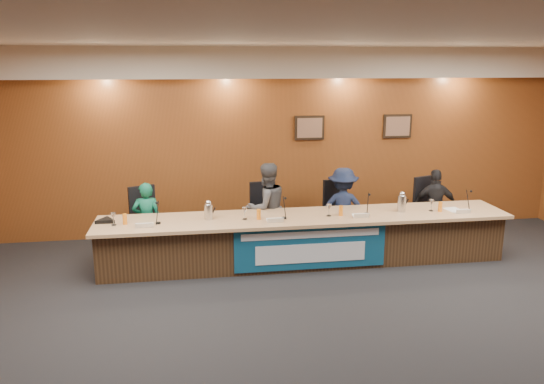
{
  "coord_description": "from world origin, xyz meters",
  "views": [
    {
      "loc": [
        -1.63,
        -5.01,
        2.97
      ],
      "look_at": [
        -0.46,
        2.62,
        1.06
      ],
      "focal_mm": 35.0,
      "sensor_mm": 36.0,
      "label": 1
    }
  ],
  "objects_px": {
    "banner": "(311,248)",
    "speakerphone": "(106,221)",
    "office_chair_c": "(340,217)",
    "office_chair_b": "(266,221)",
    "panelist_b": "(267,208)",
    "dais_body": "(305,240)",
    "panelist_d": "(435,206)",
    "panelist_a": "(147,220)",
    "carafe_left": "(209,212)",
    "office_chair_a": "(148,226)",
    "panelist_c": "(342,208)",
    "carafe_right": "(402,204)",
    "office_chair_d": "(432,213)"
  },
  "relations": [
    {
      "from": "panelist_a",
      "to": "carafe_right",
      "type": "bearing_deg",
      "value": 168.84
    },
    {
      "from": "panelist_b",
      "to": "banner",
      "type": "bearing_deg",
      "value": 94.8
    },
    {
      "from": "office_chair_b",
      "to": "panelist_b",
      "type": "bearing_deg",
      "value": -95.81
    },
    {
      "from": "banner",
      "to": "panelist_a",
      "type": "height_order",
      "value": "panelist_a"
    },
    {
      "from": "panelist_c",
      "to": "dais_body",
      "type": "bearing_deg",
      "value": 47.02
    },
    {
      "from": "office_chair_b",
      "to": "office_chair_d",
      "type": "distance_m",
      "value": 2.83
    },
    {
      "from": "banner",
      "to": "office_chair_a",
      "type": "bearing_deg",
      "value": 155.16
    },
    {
      "from": "panelist_a",
      "to": "office_chair_c",
      "type": "height_order",
      "value": "panelist_a"
    },
    {
      "from": "office_chair_a",
      "to": "office_chair_b",
      "type": "distance_m",
      "value": 1.86
    },
    {
      "from": "dais_body",
      "to": "panelist_d",
      "type": "relative_size",
      "value": 4.79
    },
    {
      "from": "panelist_c",
      "to": "office_chair_b",
      "type": "xyz_separation_m",
      "value": [
        -1.24,
        0.1,
        -0.18
      ]
    },
    {
      "from": "carafe_right",
      "to": "panelist_c",
      "type": "bearing_deg",
      "value": 139.89
    },
    {
      "from": "speakerphone",
      "to": "panelist_d",
      "type": "bearing_deg",
      "value": 5.7
    },
    {
      "from": "panelist_b",
      "to": "office_chair_c",
      "type": "height_order",
      "value": "panelist_b"
    },
    {
      "from": "panelist_b",
      "to": "office_chair_c",
      "type": "distance_m",
      "value": 1.27
    },
    {
      "from": "dais_body",
      "to": "office_chair_c",
      "type": "height_order",
      "value": "dais_body"
    },
    {
      "from": "office_chair_d",
      "to": "carafe_left",
      "type": "distance_m",
      "value": 3.84
    },
    {
      "from": "panelist_a",
      "to": "panelist_c",
      "type": "xyz_separation_m",
      "value": [
        3.1,
        0.0,
        0.07
      ]
    },
    {
      "from": "panelist_d",
      "to": "office_chair_d",
      "type": "distance_m",
      "value": 0.18
    },
    {
      "from": "office_chair_a",
      "to": "panelist_c",
      "type": "bearing_deg",
      "value": -24.95
    },
    {
      "from": "office_chair_d",
      "to": "speakerphone",
      "type": "xyz_separation_m",
      "value": [
        -5.21,
        -0.62,
        0.3
      ]
    },
    {
      "from": "office_chair_d",
      "to": "panelist_b",
      "type": "bearing_deg",
      "value": 161.54
    },
    {
      "from": "office_chair_a",
      "to": "carafe_right",
      "type": "distance_m",
      "value": 3.92
    },
    {
      "from": "panelist_a",
      "to": "speakerphone",
      "type": "distance_m",
      "value": 0.76
    },
    {
      "from": "panelist_b",
      "to": "speakerphone",
      "type": "relative_size",
      "value": 4.5
    },
    {
      "from": "panelist_b",
      "to": "carafe_right",
      "type": "distance_m",
      "value": 2.08
    },
    {
      "from": "office_chair_b",
      "to": "panelist_a",
      "type": "bearing_deg",
      "value": 177.28
    },
    {
      "from": "carafe_left",
      "to": "speakerphone",
      "type": "relative_size",
      "value": 0.7
    },
    {
      "from": "office_chair_b",
      "to": "office_chair_d",
      "type": "height_order",
      "value": "same"
    },
    {
      "from": "office_chair_b",
      "to": "banner",
      "type": "bearing_deg",
      "value": -71.3
    },
    {
      "from": "office_chair_c",
      "to": "speakerphone",
      "type": "bearing_deg",
      "value": 176.88
    },
    {
      "from": "panelist_b",
      "to": "carafe_left",
      "type": "xyz_separation_m",
      "value": [
        -0.93,
        -0.59,
        0.14
      ]
    },
    {
      "from": "banner",
      "to": "speakerphone",
      "type": "height_order",
      "value": "speakerphone"
    },
    {
      "from": "panelist_b",
      "to": "office_chair_b",
      "type": "xyz_separation_m",
      "value": [
        0.0,
        0.1,
        -0.24
      ]
    },
    {
      "from": "banner",
      "to": "office_chair_a",
      "type": "height_order",
      "value": "banner"
    },
    {
      "from": "panelist_d",
      "to": "speakerphone",
      "type": "height_order",
      "value": "panelist_d"
    },
    {
      "from": "panelist_d",
      "to": "office_chair_b",
      "type": "distance_m",
      "value": 2.83
    },
    {
      "from": "banner",
      "to": "panelist_c",
      "type": "bearing_deg",
      "value": 53.03
    },
    {
      "from": "dais_body",
      "to": "speakerphone",
      "type": "xyz_separation_m",
      "value": [
        -2.88,
        0.05,
        0.43
      ]
    },
    {
      "from": "office_chair_c",
      "to": "carafe_right",
      "type": "bearing_deg",
      "value": -57.19
    },
    {
      "from": "office_chair_d",
      "to": "panelist_d",
      "type": "bearing_deg",
      "value": -110.49
    },
    {
      "from": "carafe_right",
      "to": "office_chair_d",
      "type": "bearing_deg",
      "value": 40.47
    },
    {
      "from": "panelist_c",
      "to": "speakerphone",
      "type": "bearing_deg",
      "value": 17.56
    },
    {
      "from": "panelist_d",
      "to": "speakerphone",
      "type": "distance_m",
      "value": 5.24
    },
    {
      "from": "dais_body",
      "to": "office_chair_d",
      "type": "height_order",
      "value": "dais_body"
    },
    {
      "from": "banner",
      "to": "office_chair_c",
      "type": "distance_m",
      "value": 1.32
    },
    {
      "from": "office_chair_d",
      "to": "carafe_right",
      "type": "relative_size",
      "value": 1.94
    },
    {
      "from": "panelist_b",
      "to": "office_chair_b",
      "type": "distance_m",
      "value": 0.26
    },
    {
      "from": "panelist_d",
      "to": "speakerphone",
      "type": "xyz_separation_m",
      "value": [
        -5.21,
        -0.52,
        0.15
      ]
    },
    {
      "from": "office_chair_b",
      "to": "office_chair_c",
      "type": "relative_size",
      "value": 1.0
    }
  ]
}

